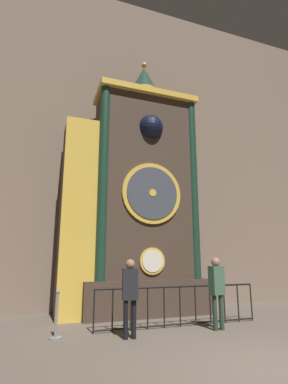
# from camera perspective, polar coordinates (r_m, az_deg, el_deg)

# --- Properties ---
(cathedral_back_wall) EXTENTS (24.00, 0.32, 12.26)m
(cathedral_back_wall) POSITION_cam_1_polar(r_m,az_deg,el_deg) (11.88, -0.58, 9.45)
(cathedral_back_wall) COLOR #7A6656
(cathedral_back_wall) RESTS_ON ground_plane
(clock_tower) EXTENTS (4.68, 1.85, 8.77)m
(clock_tower) POSITION_cam_1_polar(r_m,az_deg,el_deg) (9.84, -1.82, -0.97)
(clock_tower) COLOR #423328
(clock_tower) RESTS_ON ground_plane
(railing_fence) EXTENTS (4.44, 0.05, 0.99)m
(railing_fence) POSITION_cam_1_polar(r_m,az_deg,el_deg) (8.18, 6.87, -20.38)
(railing_fence) COLOR black
(railing_fence) RESTS_ON ground_plane
(visitor_near) EXTENTS (0.38, 0.28, 1.65)m
(visitor_near) POSITION_cam_1_polar(r_m,az_deg,el_deg) (6.89, -2.67, -18.13)
(visitor_near) COLOR black
(visitor_near) RESTS_ON ground_plane
(visitor_far) EXTENTS (0.37, 0.27, 1.69)m
(visitor_far) POSITION_cam_1_polar(r_m,az_deg,el_deg) (7.88, 13.69, -16.88)
(visitor_far) COLOR #213427
(visitor_far) RESTS_ON ground_plane
(stanchion_post) EXTENTS (0.28, 0.28, 0.99)m
(stanchion_post) POSITION_cam_1_polar(r_m,az_deg,el_deg) (7.24, -16.40, -22.80)
(stanchion_post) COLOR gray
(stanchion_post) RESTS_ON ground_plane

